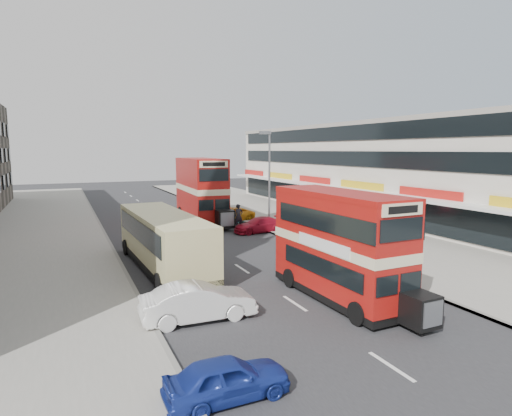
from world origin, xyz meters
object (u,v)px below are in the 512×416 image
car_left_front (198,302)px  bus_main (340,245)px  bus_second (201,190)px  coach (163,239)px  pedestrian_near (307,223)px  car_right_b (230,214)px  street_lamp (269,172)px  cyclist (239,222)px  car_left_near (227,378)px  car_right_c (205,204)px  car_right_a (259,225)px

car_left_front → bus_main: bearing=-90.2°
bus_second → coach: bearing=68.0°
car_left_front → pedestrian_near: size_ratio=2.31×
coach → car_right_b: size_ratio=2.43×
street_lamp → bus_second: 7.52m
car_left_front → cyclist: size_ratio=1.96×
coach → car_left_near: size_ratio=3.22×
bus_main → bus_second: size_ratio=0.82×
coach → car_left_near: (-1.27, -13.49, -1.12)m
bus_second → car_left_front: bearing=75.4°
pedestrian_near → car_left_near: bearing=41.0°
car_left_near → cyclist: (9.16, 21.76, 0.22)m
street_lamp → car_right_c: 14.66m
bus_second → car_right_c: bus_second is taller
car_left_near → car_right_b: (10.43, 27.01, 0.05)m
coach → bus_main: bearing=-56.5°
street_lamp → coach: street_lamp is taller
car_right_a → pedestrian_near: 4.25m
car_right_c → cyclist: cyclist is taller
bus_second → coach: bus_second is taller
coach → car_left_near: 13.60m
street_lamp → cyclist: 4.75m
street_lamp → cyclist: bearing=175.0°
car_right_a → pedestrian_near: size_ratio=2.21×
car_left_front → cyclist: 18.25m
car_left_front → car_right_b: size_ratio=0.98×
bus_second → car_right_a: 7.76m
bus_second → car_left_front: bus_second is taller
street_lamp → car_left_near: street_lamp is taller
bus_main → coach: (-6.00, 8.25, -0.75)m
street_lamp → coach: bearing=-142.4°
bus_main → bus_second: (0.61, 22.49, 0.52)m
street_lamp → bus_main: street_lamp is taller
car_left_near → cyclist: 23.61m
bus_second → car_right_a: size_ratio=2.45×
pedestrian_near → bus_main: bearing=52.5°
coach → car_right_c: bearing=64.5°
bus_main → car_left_front: bearing=-3.8°
car_right_b → pedestrian_near: size_ratio=2.35×
car_left_front → cyclist: (8.30, 16.25, 0.06)m
car_right_b → car_right_c: size_ratio=1.26×
car_left_near → car_right_a: (10.56, 20.85, 0.03)m
car_right_b → cyclist: (-1.27, -5.25, 0.17)m
car_right_b → cyclist: size_ratio=2.00×
bus_main → car_right_b: bearing=-99.7°
street_lamp → pedestrian_near: bearing=-72.9°
coach → car_left_near: bearing=-97.9°
street_lamp → car_right_b: 7.00m
coach → car_left_front: 8.06m
street_lamp → car_right_b: (-1.29, 5.48, -4.15)m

